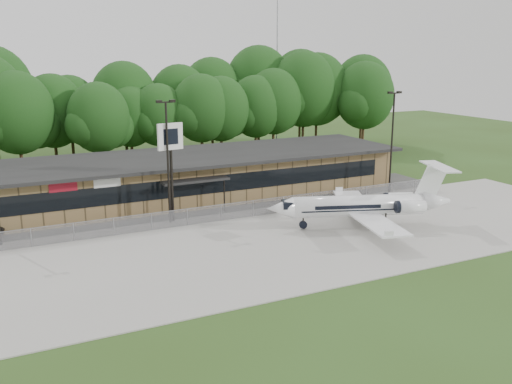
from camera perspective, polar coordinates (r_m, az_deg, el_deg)
ground at (r=36.20m, az=7.37°, el=-8.93°), size 160.00×160.00×0.00m
apron at (r=42.61m, az=1.42°, el=-5.20°), size 64.00×18.00×0.08m
parking_lot at (r=52.62m, az=-4.40°, el=-1.53°), size 50.00×9.00×0.06m
terminal at (r=56.14m, az=-6.14°, el=1.67°), size 41.00×11.65×4.30m
fence at (r=48.42m, az=-2.42°, el=-1.95°), size 46.00×0.04×1.52m
treeline at (r=72.42m, az=-11.25°, el=8.49°), size 72.00×12.00×15.00m
radio_mast at (r=85.94m, az=2.12°, el=12.88°), size 0.20×0.20×25.00m
light_pole_mid at (r=46.92m, az=-8.84°, el=3.91°), size 1.55×0.30×10.23m
light_pole_right at (r=57.99m, az=13.47°, el=5.58°), size 1.55×0.30×10.23m
business_jet at (r=46.81m, az=10.82°, el=-1.39°), size 15.07×13.49×5.14m
pole_sign at (r=47.24m, az=-8.54°, el=4.47°), size 2.19×0.54×8.33m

